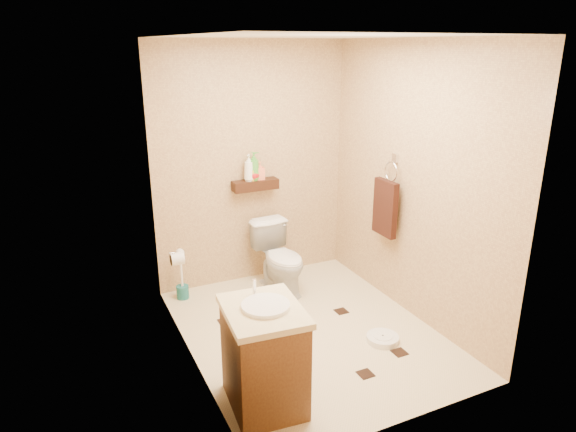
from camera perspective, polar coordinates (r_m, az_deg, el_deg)
ground at (r=4.52m, az=2.30°, el=-12.70°), size 2.50×2.50×0.00m
wall_back at (r=5.13m, az=-4.02°, el=5.62°), size 2.00×0.04×2.40m
wall_front at (r=3.05m, az=13.57°, el=-4.08°), size 2.00×0.04×2.40m
wall_left at (r=3.69m, az=-11.34°, el=0.10°), size 0.04×2.50×2.40m
wall_right at (r=4.57m, az=13.70°, el=3.51°), size 0.04×2.50×2.40m
ceiling at (r=3.87m, az=2.79°, el=19.33°), size 2.00×2.50×0.02m
wall_shelf at (r=5.11m, az=-3.65°, el=3.47°), size 0.46×0.14×0.10m
floor_accents at (r=4.50m, az=2.83°, el=-12.83°), size 1.22×1.43×0.01m
toilet at (r=5.08m, az=-0.84°, el=-4.71°), size 0.42×0.69×0.68m
vanity at (r=3.54m, az=-2.68°, el=-15.21°), size 0.55×0.64×0.85m
bathroom_scale at (r=4.45m, az=10.46°, el=-13.23°), size 0.34×0.34×0.05m
toilet_brush at (r=5.08m, az=-11.70°, el=-7.09°), size 0.12×0.12×0.52m
towel_ring at (r=4.78m, az=10.80°, el=1.18°), size 0.12×0.30×0.76m
toilet_paper at (r=4.51m, az=-12.21°, el=-4.67°), size 0.12×0.11×0.12m
bottle_a at (r=5.04m, az=-4.37°, el=5.38°), size 0.14×0.14×0.26m
bottle_b at (r=5.06m, az=-4.15°, el=4.84°), size 0.10×0.10×0.16m
bottle_c at (r=5.07m, az=-3.85°, el=4.82°), size 0.16×0.16×0.15m
bottle_d at (r=5.06m, az=-3.81°, el=5.55°), size 0.15×0.15×0.28m
bottle_e at (r=5.09m, az=-3.14°, el=5.06°), size 0.09×0.09×0.18m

